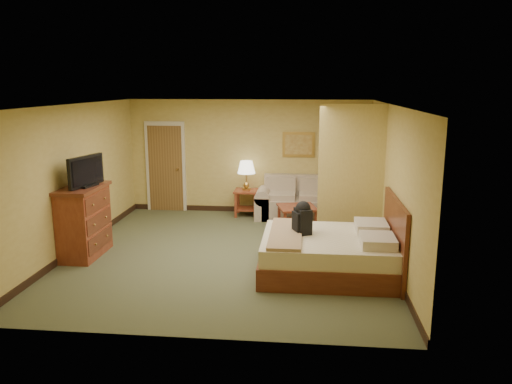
# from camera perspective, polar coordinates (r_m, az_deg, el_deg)

# --- Properties ---
(floor) EXTENTS (6.00, 6.00, 0.00)m
(floor) POSITION_cam_1_polar(r_m,az_deg,el_deg) (8.90, -3.09, -7.06)
(floor) COLOR #4D5235
(floor) RESTS_ON ground
(ceiling) EXTENTS (6.00, 6.00, 0.00)m
(ceiling) POSITION_cam_1_polar(r_m,az_deg,el_deg) (8.40, -3.29, 9.91)
(ceiling) COLOR white
(ceiling) RESTS_ON back_wall
(back_wall) EXTENTS (5.50, 0.02, 2.60)m
(back_wall) POSITION_cam_1_polar(r_m,az_deg,el_deg) (11.49, -0.86, 4.04)
(back_wall) COLOR tan
(back_wall) RESTS_ON floor
(left_wall) EXTENTS (0.02, 6.00, 2.60)m
(left_wall) POSITION_cam_1_polar(r_m,az_deg,el_deg) (9.38, -20.02, 1.44)
(left_wall) COLOR tan
(left_wall) RESTS_ON floor
(right_wall) EXTENTS (0.02, 6.00, 2.60)m
(right_wall) POSITION_cam_1_polar(r_m,az_deg,el_deg) (8.57, 15.29, 0.78)
(right_wall) COLOR tan
(right_wall) RESTS_ON floor
(partition) EXTENTS (1.20, 0.15, 2.60)m
(partition) POSITION_cam_1_polar(r_m,az_deg,el_deg) (9.40, 10.78, 1.98)
(partition) COLOR tan
(partition) RESTS_ON floor
(door) EXTENTS (0.94, 0.16, 2.10)m
(door) POSITION_cam_1_polar(r_m,az_deg,el_deg) (11.88, -10.27, 2.81)
(door) COLOR beige
(door) RESTS_ON floor
(baseboard) EXTENTS (5.50, 0.02, 0.12)m
(baseboard) POSITION_cam_1_polar(r_m,az_deg,el_deg) (11.72, -0.85, -1.98)
(baseboard) COLOR black
(baseboard) RESTS_ON floor
(loveseat) EXTENTS (1.85, 0.86, 0.93)m
(loveseat) POSITION_cam_1_polar(r_m,az_deg,el_deg) (11.18, 4.72, -1.43)
(loveseat) COLOR tan
(loveseat) RESTS_ON floor
(side_table) EXTENTS (0.54, 0.54, 0.60)m
(side_table) POSITION_cam_1_polar(r_m,az_deg,el_deg) (11.31, -1.09, -0.77)
(side_table) COLOR maroon
(side_table) RESTS_ON floor
(table_lamp) EXTENTS (0.40, 0.40, 0.66)m
(table_lamp) POSITION_cam_1_polar(r_m,az_deg,el_deg) (11.17, -1.11, 2.76)
(table_lamp) COLOR #B68D42
(table_lamp) RESTS_ON side_table
(coffee_table) EXTENTS (0.90, 0.90, 0.48)m
(coffee_table) POSITION_cam_1_polar(r_m,az_deg,el_deg) (10.32, 4.72, -2.38)
(coffee_table) COLOR maroon
(coffee_table) RESTS_ON floor
(wall_picture) EXTENTS (0.72, 0.04, 0.56)m
(wall_picture) POSITION_cam_1_polar(r_m,az_deg,el_deg) (11.35, 4.88, 5.42)
(wall_picture) COLOR #B78E3F
(wall_picture) RESTS_ON back_wall
(dresser) EXTENTS (0.61, 1.16, 1.23)m
(dresser) POSITION_cam_1_polar(r_m,az_deg,el_deg) (9.11, -19.06, -3.16)
(dresser) COLOR maroon
(dresser) RESTS_ON floor
(tv) EXTENTS (0.30, 0.85, 0.53)m
(tv) POSITION_cam_1_polar(r_m,az_deg,el_deg) (8.89, -18.86, 2.16)
(tv) COLOR black
(tv) RESTS_ON dresser
(bed) EXTENTS (2.22, 1.89, 1.22)m
(bed) POSITION_cam_1_polar(r_m,az_deg,el_deg) (8.03, 9.06, -6.86)
(bed) COLOR #532113
(bed) RESTS_ON floor
(backpack) EXTENTS (0.31, 0.36, 0.53)m
(backpack) POSITION_cam_1_polar(r_m,az_deg,el_deg) (7.97, 5.38, -2.80)
(backpack) COLOR black
(backpack) RESTS_ON bed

